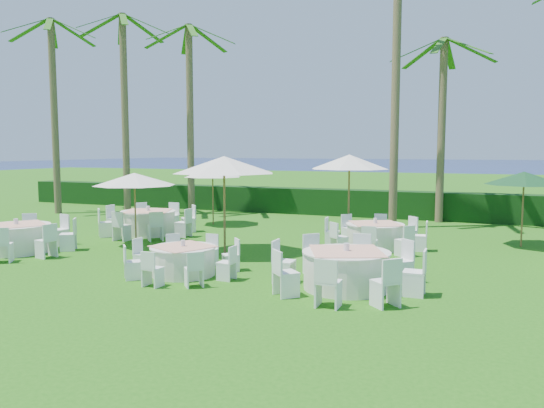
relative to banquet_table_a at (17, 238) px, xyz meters
The scene contains 18 objects.
ground 5.70m from the banquet_table_a, ahead, with size 120.00×120.00×0.00m, color #1D5E10.
hedge 13.54m from the banquet_table_a, 65.20° to the left, with size 34.00×1.00×1.20m, color black.
ocean 102.45m from the banquet_table_a, 86.82° to the left, with size 260.00×260.00×0.00m, color #07184A.
banquet_table_a is the anchor object (origin of this frame).
banquet_table_b 6.10m from the banquet_table_a, ahead, with size 2.78×2.78×0.86m.
banquet_table_c 10.05m from the banquet_table_a, ahead, with size 3.34×3.34×1.01m.
banquet_table_d 4.57m from the banquet_table_a, 69.39° to the left, with size 3.40×3.40×1.02m.
banquet_table_f 10.73m from the banquet_table_a, 25.52° to the left, with size 3.10×3.10×0.94m.
umbrella_a 3.81m from the banquet_table_a, 43.73° to the left, with size 2.59×2.59×2.29m.
umbrella_b 6.52m from the banquet_table_a, 20.91° to the left, with size 3.02×3.02×2.84m.
umbrella_c 7.99m from the banquet_table_a, 70.85° to the left, with size 2.33×2.33×2.34m.
umbrella_d 10.80m from the banquet_table_a, 37.48° to the left, with size 2.69×2.69×2.86m.
umbrella_green 15.48m from the banquet_table_a, 25.63° to the left, with size 2.36×2.36×2.35m.
palm_a 10.34m from the banquet_table_a, 107.41° to the left, with size 4.38×4.23×9.18m.
palm_b 11.05m from the banquet_table_a, 90.51° to the left, with size 4.40×4.17×8.75m.
palm_c 14.66m from the banquet_table_a, 44.35° to the left, with size 4.37×4.26×12.56m.
palm_d 16.41m from the banquet_table_a, 46.53° to the left, with size 4.11×4.40×7.58m.
palm_f 11.07m from the banquet_table_a, 127.62° to the left, with size 4.38×4.23×9.09m.
Camera 1 is at (7.14, -11.75, 3.02)m, focal length 35.00 mm.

